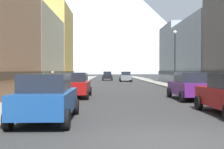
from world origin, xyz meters
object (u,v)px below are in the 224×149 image
(car_left_1, at_px, (76,85))
(potted_plant_1, at_px, (213,85))
(car_driving_0, at_px, (107,76))
(car_right_1, at_px, (189,86))
(pedestrian_0, at_px, (67,80))
(car_driving_1, at_px, (126,76))
(car_left_0, at_px, (47,97))
(pedestrian_2, at_px, (182,81))
(pedestrian_1, at_px, (53,82))
(potted_plant_0, at_px, (32,88))
(streetlamp_right, at_px, (175,50))

(car_left_1, xyz_separation_m, potted_plant_1, (10.80, 2.85, -0.16))
(car_driving_0, bearing_deg, car_right_1, -81.97)
(car_right_1, xyz_separation_m, pedestrian_0, (-10.05, 14.92, -0.04))
(car_driving_0, distance_m, car_driving_1, 7.47)
(car_left_0, distance_m, pedestrian_2, 21.47)
(pedestrian_1, bearing_deg, potted_plant_1, -6.35)
(pedestrian_0, bearing_deg, car_driving_1, 64.74)
(pedestrian_1, bearing_deg, car_driving_0, 81.81)
(potted_plant_0, bearing_deg, pedestrian_0, 86.65)
(pedestrian_0, xyz_separation_m, pedestrian_1, (0.00, -8.95, 0.08))
(car_left_1, distance_m, car_driving_0, 36.72)
(car_left_1, distance_m, car_right_1, 7.78)
(potted_plant_0, height_order, pedestrian_0, pedestrian_0)
(car_driving_1, height_order, streetlamp_right, streetlamp_right)
(potted_plant_1, distance_m, pedestrian_2, 6.68)
(car_left_0, height_order, streetlamp_right, streetlamp_right)
(car_left_1, height_order, pedestrian_0, car_left_1)
(potted_plant_1, relative_size, pedestrian_1, 0.60)
(car_right_1, xyz_separation_m, pedestrian_2, (2.45, 11.13, -0.03))
(pedestrian_1, bearing_deg, car_right_1, -30.71)
(potted_plant_0, distance_m, streetlamp_right, 15.36)
(car_driving_1, relative_size, pedestrian_2, 2.80)
(potted_plant_0, xyz_separation_m, potted_plant_1, (14.00, 2.38, 0.10))
(pedestrian_0, bearing_deg, car_driving_0, 78.75)
(potted_plant_1, height_order, streetlamp_right, streetlamp_right)
(potted_plant_0, xyz_separation_m, pedestrian_2, (13.25, 9.02, 0.24))
(potted_plant_1, xyz_separation_m, pedestrian_2, (-0.75, 6.64, 0.13))
(car_right_1, distance_m, streetlamp_right, 11.16)
(car_driving_0, bearing_deg, potted_plant_0, -98.49)
(car_right_1, bearing_deg, car_left_0, -134.09)
(car_left_1, height_order, pedestrian_2, car_left_1)
(car_right_1, relative_size, potted_plant_0, 4.92)
(car_left_0, bearing_deg, car_driving_1, 82.20)
(car_left_1, xyz_separation_m, pedestrian_1, (-2.45, 4.32, 0.04))
(car_driving_0, xyz_separation_m, streetlamp_right, (6.95, -27.69, 3.09))
(car_driving_1, bearing_deg, car_right_1, -86.01)
(car_left_0, height_order, pedestrian_0, car_left_0)
(car_driving_1, distance_m, pedestrian_2, 20.94)
(car_left_0, relative_size, car_right_1, 1.00)
(car_driving_0, relative_size, potted_plant_1, 4.32)
(car_driving_0, bearing_deg, streetlamp_right, -75.91)
(car_driving_0, relative_size, streetlamp_right, 0.75)
(car_driving_1, distance_m, potted_plant_0, 30.67)
(car_right_1, height_order, streetlamp_right, streetlamp_right)
(car_right_1, bearing_deg, car_driving_0, 98.03)
(car_right_1, relative_size, potted_plant_1, 4.35)
(potted_plant_0, bearing_deg, potted_plant_1, 9.65)
(car_left_0, relative_size, potted_plant_1, 4.36)
(car_left_1, relative_size, pedestrian_2, 2.80)
(car_driving_0, relative_size, pedestrian_1, 2.59)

